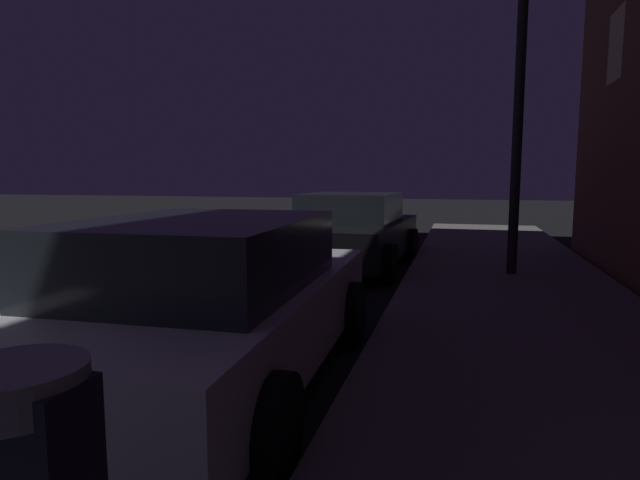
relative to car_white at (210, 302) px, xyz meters
The scene contains 3 objects.
car_white is the anchor object (origin of this frame).
car_black 5.95m from the car_white, 90.03° to the left, with size 2.28×4.26×1.43m.
street_lamp 6.56m from the car_white, 61.62° to the left, with size 0.44×0.44×4.87m.
Camera 1 is at (4.84, -0.17, 1.77)m, focal length 29.68 mm.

